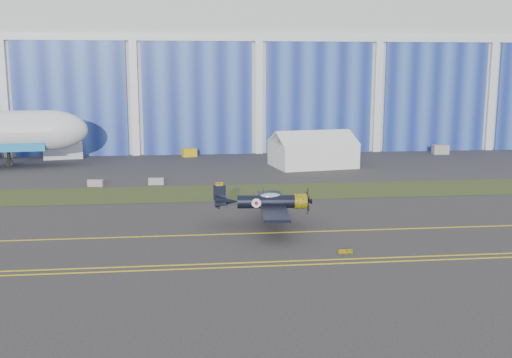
{
  "coord_description": "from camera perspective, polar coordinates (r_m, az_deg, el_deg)",
  "views": [
    {
      "loc": [
        9.35,
        -58.35,
        14.86
      ],
      "look_at": [
        16.68,
        6.68,
        3.0
      ],
      "focal_mm": 42.0,
      "sensor_mm": 36.0,
      "label": 1
    }
  ],
  "objects": [
    {
      "name": "edge_line_near",
      "position": [
        47.23,
        -17.7,
        -8.56
      ],
      "size": [
        80.0,
        0.2,
        0.02
      ],
      "primitive_type": "cube",
      "color": "yellow",
      "rests_on": "ground"
    },
    {
      "name": "ground",
      "position": [
        60.94,
        -15.1,
        -4.2
      ],
      "size": [
        260.0,
        260.0,
        0.0
      ],
      "primitive_type": "plane",
      "color": "#363436",
      "rests_on": "ground"
    },
    {
      "name": "tent",
      "position": [
        94.45,
        5.43,
        2.93
      ],
      "size": [
        13.69,
        11.0,
        5.73
      ],
      "rotation": [
        0.0,
        0.0,
        0.17
      ],
      "color": "white",
      "rests_on": "ground"
    },
    {
      "name": "grass_median",
      "position": [
        74.45,
        -13.52,
        -1.51
      ],
      "size": [
        260.0,
        10.0,
        0.02
      ],
      "primitive_type": "cube",
      "color": "#475128",
      "rests_on": "ground"
    },
    {
      "name": "guard_board_right",
      "position": [
        50.24,
        8.5,
        -6.84
      ],
      "size": [
        1.2,
        0.15,
        0.35
      ],
      "primitive_type": "cube",
      "color": "yellow",
      "rests_on": "ground"
    },
    {
      "name": "tug",
      "position": [
        105.73,
        -6.37,
        2.52
      ],
      "size": [
        2.75,
        2.12,
        1.42
      ],
      "primitive_type": "cube",
      "rotation": [
        0.0,
        0.0,
        0.28
      ],
      "color": "gold",
      "rests_on": "ground"
    },
    {
      "name": "barrier_a",
      "position": [
        80.58,
        -15.04,
        -0.38
      ],
      "size": [
        2.07,
        0.93,
        0.9
      ],
      "primitive_type": "cube",
      "rotation": [
        0.0,
        0.0,
        -0.17
      ],
      "color": "gray",
      "rests_on": "ground"
    },
    {
      "name": "warbird",
      "position": [
        57.87,
        1.0,
        -2.16
      ],
      "size": [
        11.58,
        13.61,
        3.81
      ],
      "rotation": [
        0.0,
        0.0,
        -0.08
      ],
      "color": "black",
      "rests_on": "ground"
    },
    {
      "name": "shipping_container",
      "position": [
        107.7,
        -17.91,
        2.59
      ],
      "size": [
        6.8,
        3.8,
        2.78
      ],
      "primitive_type": "cube",
      "rotation": [
        0.0,
        0.0,
        0.2
      ],
      "color": "silver",
      "rests_on": "ground"
    },
    {
      "name": "edge_line_far",
      "position": [
        48.16,
        -17.47,
        -8.18
      ],
      "size": [
        80.0,
        0.2,
        0.02
      ],
      "primitive_type": "cube",
      "color": "yellow",
      "rests_on": "ground"
    },
    {
      "name": "barrier_b",
      "position": [
        80.19,
        -9.5,
        -0.22
      ],
      "size": [
        2.02,
        0.66,
        0.9
      ],
      "primitive_type": "cube",
      "rotation": [
        0.0,
        0.0,
        -0.03
      ],
      "color": "#959991",
      "rests_on": "ground"
    },
    {
      "name": "hangar",
      "position": [
        130.47,
        -10.71,
        10.14
      ],
      "size": [
        220.0,
        45.7,
        30.0
      ],
      "color": "silver",
      "rests_on": "ground"
    },
    {
      "name": "gse_box",
      "position": [
        113.24,
        17.16,
        2.7
      ],
      "size": [
        2.82,
        1.56,
        1.67
      ],
      "primitive_type": "cube",
      "rotation": [
        0.0,
        0.0,
        -0.03
      ],
      "color": "#A28F8F",
      "rests_on": "ground"
    },
    {
      "name": "taxiway_centreline",
      "position": [
        56.16,
        -15.85,
        -5.46
      ],
      "size": [
        200.0,
        0.2,
        0.02
      ],
      "primitive_type": "cube",
      "color": "yellow",
      "rests_on": "ground"
    }
  ]
}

